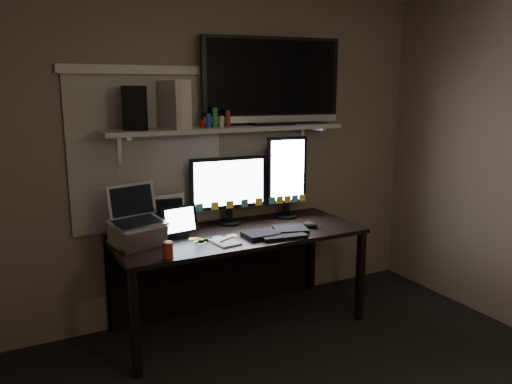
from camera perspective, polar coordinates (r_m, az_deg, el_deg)
back_wall at (r=3.86m, az=-4.40°, el=4.25°), size 3.60×0.00×3.60m
window_blinds at (r=3.67m, az=-12.28°, el=4.39°), size 1.10×0.02×1.10m
desk at (r=3.80m, az=-2.74°, el=-6.68°), size 1.80×0.75×0.73m
wall_shelf at (r=3.68m, az=-3.38°, el=7.25°), size 1.80×0.35×0.03m
monitor_landscape at (r=3.80m, az=-3.13°, el=0.25°), size 0.61×0.10×0.53m
monitor_portrait at (r=3.98m, az=3.53°, el=1.76°), size 0.34×0.10×0.66m
keyboard at (r=3.58m, az=2.28°, el=-4.60°), size 0.51×0.26×0.03m
mouse at (r=3.77m, az=6.26°, el=-3.71°), size 0.11×0.14×0.04m
notepad at (r=3.40m, az=-3.55°, el=-5.72°), size 0.17×0.22×0.01m
tablet at (r=3.52m, az=-8.74°, el=-3.37°), size 0.27×0.14×0.23m
file_sorter at (r=3.68m, az=-10.08°, el=-2.43°), size 0.22×0.12×0.26m
laptop at (r=3.37m, az=-13.46°, el=-2.81°), size 0.41×0.36×0.39m
cup at (r=3.14m, az=-10.05°, el=-6.53°), size 0.08×0.08×0.10m
sticky_notes at (r=3.47m, az=-4.49°, el=-5.43°), size 0.34×0.29×0.00m
tv at (r=3.85m, az=1.78°, el=12.53°), size 1.10×0.33×0.65m
game_console at (r=3.54m, az=-9.28°, el=9.84°), size 0.16×0.29×0.33m
speaker at (r=3.47m, az=-13.74°, el=9.31°), size 0.19×0.22×0.29m
bottles at (r=3.60m, az=-4.71°, el=8.46°), size 0.22×0.10×0.14m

